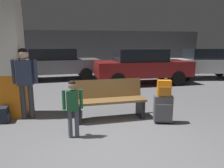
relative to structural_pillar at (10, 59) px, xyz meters
The scene contains 12 objects.
ground_plane 3.22m from the structural_pillar, 42.48° to the left, with size 18.00×18.00×0.10m, color slate.
garage_back_wall 11.02m from the structural_pillar, 78.84° to the left, with size 18.00×0.12×2.80m, color #565658.
structural_pillar is the anchor object (origin of this frame).
bench 2.49m from the structural_pillar, 12.80° to the right, with size 1.64×0.67×0.89m.
suitcase 3.64m from the structural_pillar, 16.21° to the right, with size 0.41×0.29×0.60m.
backpack_bright 3.54m from the structural_pillar, 16.22° to the right, with size 0.31×0.25×0.34m.
child 2.14m from the structural_pillar, 43.35° to the right, with size 0.36×0.21×1.06m.
adult 0.59m from the structural_pillar, 33.94° to the right, with size 0.55×0.22×1.61m.
backpack_dark_floor 1.27m from the structural_pillar, 99.22° to the right, with size 0.22×0.30×0.34m.
parked_car_far 5.24m from the structural_pillar, 86.19° to the left, with size 4.30×2.25×1.51m.
parked_car_near 5.50m from the structural_pillar, 39.91° to the left, with size 4.21×2.02×1.51m.
parked_car_side 9.01m from the structural_pillar, 29.41° to the left, with size 4.27×2.17×1.51m.
Camera 1 is at (-0.45, -2.76, 1.65)m, focal length 31.35 mm.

